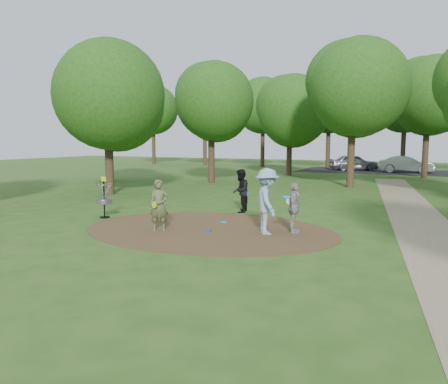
% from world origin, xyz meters
% --- Properties ---
extents(ground, '(100.00, 100.00, 0.00)m').
position_xyz_m(ground, '(0.00, 0.00, 0.00)').
color(ground, '#2D5119').
rests_on(ground, ground).
extents(dirt_clearing, '(8.40, 8.40, 0.02)m').
position_xyz_m(dirt_clearing, '(0.00, 0.00, 0.01)').
color(dirt_clearing, '#47301C').
rests_on(dirt_clearing, ground).
extents(footpath, '(7.55, 39.89, 0.01)m').
position_xyz_m(footpath, '(6.50, 2.00, 0.01)').
color(footpath, '#8C7A5B').
rests_on(footpath, ground).
extents(parking_lot, '(14.00, 8.00, 0.01)m').
position_xyz_m(parking_lot, '(2.00, 30.00, 0.00)').
color(parking_lot, black).
rests_on(parking_lot, ground).
extents(player_observer_with_disc, '(0.72, 0.64, 1.64)m').
position_xyz_m(player_observer_with_disc, '(-1.33, -0.81, 0.82)').
color(player_observer_with_disc, '#525E36').
rests_on(player_observer_with_disc, ground).
extents(player_throwing_with_disc, '(1.45, 1.52, 2.04)m').
position_xyz_m(player_throwing_with_disc, '(1.93, 0.18, 1.02)').
color(player_throwing_with_disc, '#83A2C3').
rests_on(player_throwing_with_disc, ground).
extents(player_walking_with_disc, '(0.81, 0.96, 1.73)m').
position_xyz_m(player_walking_with_disc, '(-0.41, 3.59, 0.87)').
color(player_walking_with_disc, black).
rests_on(player_walking_with_disc, ground).
extents(player_waiting_with_disc, '(0.56, 0.98, 1.57)m').
position_xyz_m(player_waiting_with_disc, '(2.64, 0.70, 0.78)').
color(player_waiting_with_disc, '#9A9A9C').
rests_on(player_waiting_with_disc, ground).
extents(disc_ground_cyan, '(0.22, 0.22, 0.02)m').
position_xyz_m(disc_ground_cyan, '(-0.06, 1.28, 0.03)').
color(disc_ground_cyan, '#17ADBD').
rests_on(disc_ground_cyan, dirt_clearing).
extents(disc_ground_blue, '(0.22, 0.22, 0.02)m').
position_xyz_m(disc_ground_blue, '(0.14, -0.25, 0.03)').
color(disc_ground_blue, '#0B2EC9').
rests_on(disc_ground_blue, dirt_clearing).
extents(car_left, '(4.79, 3.46, 1.52)m').
position_xyz_m(car_left, '(-0.20, 30.48, 0.76)').
color(car_left, '#9E9FA5').
rests_on(car_left, ground).
extents(car_right, '(4.60, 1.87, 1.48)m').
position_xyz_m(car_right, '(4.47, 29.41, 0.74)').
color(car_right, '#A0A3A7').
rests_on(car_right, ground).
extents(disc_golf_basket, '(0.63, 0.63, 1.54)m').
position_xyz_m(disc_golf_basket, '(-4.50, 0.30, 0.87)').
color(disc_golf_basket, black).
rests_on(disc_golf_basket, ground).
extents(tree_ring, '(36.85, 45.21, 8.85)m').
position_xyz_m(tree_ring, '(2.06, 9.21, 5.16)').
color(tree_ring, '#332316').
rests_on(tree_ring, ground).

